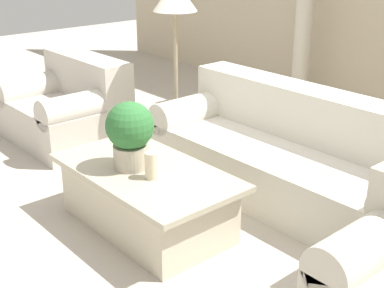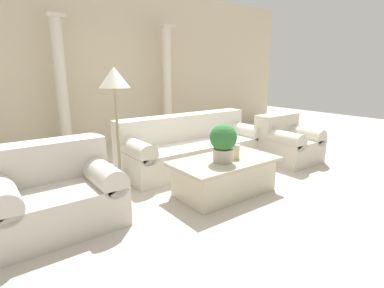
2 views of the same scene
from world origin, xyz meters
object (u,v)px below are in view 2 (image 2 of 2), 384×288
loveseat (54,192)px  armchair (287,142)px  coffee_table (224,176)px  floor_lamp (115,83)px  potted_plant (223,141)px  sofa_long (192,146)px

loveseat → armchair: 3.72m
loveseat → armchair: size_ratio=1.39×
coffee_table → floor_lamp: (-0.95, 1.05, 1.14)m
loveseat → armchair: (3.72, -0.06, -0.01)m
potted_plant → floor_lamp: floor_lamp is taller
loveseat → coffee_table: loveseat is taller
floor_lamp → loveseat: bearing=-148.0°
sofa_long → armchair: bearing=-27.8°
armchair → sofa_long: bearing=152.2°
coffee_table → floor_lamp: floor_lamp is taller
loveseat → armchair: bearing=-0.9°
coffee_table → armchair: (1.81, 0.39, 0.11)m
loveseat → potted_plant: (1.82, -0.51, 0.36)m
loveseat → armchair: loveseat is taller
sofa_long → loveseat: size_ratio=2.02×
floor_lamp → armchair: (2.76, -0.66, -1.03)m
coffee_table → armchair: bearing=12.3°
coffee_table → armchair: armchair is taller
loveseat → floor_lamp: size_ratio=0.76×
sofa_long → potted_plant: bearing=-110.0°
potted_plant → armchair: (1.90, 0.45, -0.36)m
loveseat → coffee_table: 1.96m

